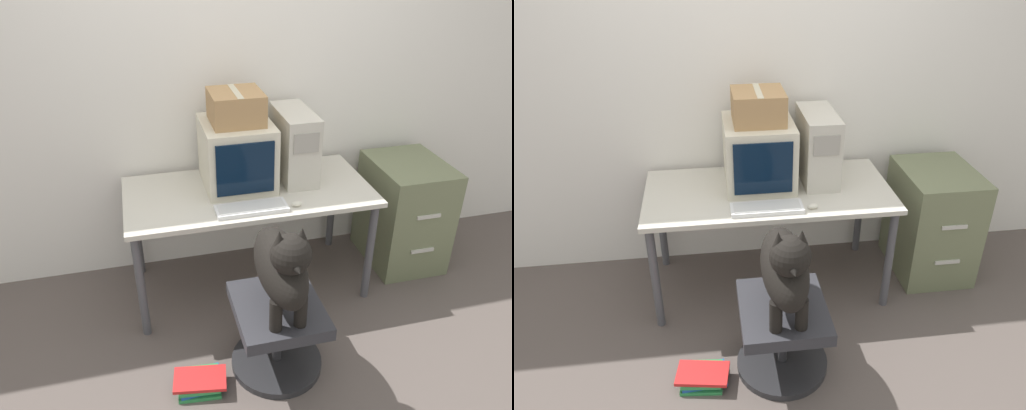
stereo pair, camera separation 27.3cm
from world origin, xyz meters
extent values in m
plane|color=#564C47|center=(0.00, 0.00, 0.00)|extent=(12.00, 12.00, 0.00)
cube|color=white|center=(0.00, 0.79, 1.30)|extent=(8.00, 0.05, 2.60)
cube|color=beige|center=(0.00, 0.36, 0.70)|extent=(1.50, 0.73, 0.03)
cylinder|color=#4C4C51|center=(-0.70, 0.05, 0.34)|extent=(0.05, 0.05, 0.68)
cylinder|color=#4C4C51|center=(0.70, 0.05, 0.34)|extent=(0.05, 0.05, 0.68)
cylinder|color=#4C4C51|center=(-0.70, 0.68, 0.34)|extent=(0.05, 0.05, 0.68)
cylinder|color=#4C4C51|center=(0.70, 0.68, 0.34)|extent=(0.05, 0.05, 0.68)
cube|color=beige|center=(-0.05, 0.47, 0.91)|extent=(0.41, 0.45, 0.40)
cube|color=black|center=(-0.05, 0.24, 0.91)|extent=(0.34, 0.01, 0.31)
cube|color=beige|center=(0.32, 0.49, 0.93)|extent=(0.21, 0.45, 0.43)
cube|color=#9E998E|center=(0.32, 0.26, 1.03)|extent=(0.15, 0.01, 0.12)
cube|color=silver|center=(-0.04, 0.11, 0.73)|extent=(0.41, 0.14, 0.02)
cube|color=silver|center=(-0.04, 0.11, 0.74)|extent=(0.38, 0.12, 0.00)
ellipsoid|color=beige|center=(0.22, 0.10, 0.73)|extent=(0.06, 0.04, 0.03)
cylinder|color=#262628|center=(-0.02, -0.37, 0.02)|extent=(0.50, 0.50, 0.04)
cylinder|color=#262628|center=(-0.02, -0.37, 0.20)|extent=(0.05, 0.05, 0.31)
cube|color=#2D2D33|center=(-0.02, -0.37, 0.39)|extent=(0.45, 0.50, 0.07)
ellipsoid|color=black|center=(-0.02, -0.39, 0.67)|extent=(0.23, 0.56, 0.31)
cylinder|color=black|center=(-0.08, -0.54, 0.51)|extent=(0.06, 0.06, 0.17)
cylinder|color=black|center=(0.04, -0.54, 0.51)|extent=(0.06, 0.06, 0.17)
sphere|color=black|center=(-0.02, -0.54, 0.85)|extent=(0.19, 0.19, 0.19)
cone|color=black|center=(-0.02, -0.62, 0.84)|extent=(0.09, 0.10, 0.09)
cone|color=black|center=(-0.07, -0.53, 0.93)|extent=(0.07, 0.07, 0.09)
cone|color=black|center=(0.03, -0.53, 0.93)|extent=(0.07, 0.07, 0.09)
torus|color=blue|center=(-0.02, -0.51, 0.78)|extent=(0.14, 0.14, 0.02)
cube|color=#6B7251|center=(1.12, 0.41, 0.37)|extent=(0.47, 0.58, 0.75)
cube|color=beige|center=(1.12, 0.11, 0.50)|extent=(0.16, 0.01, 0.02)
cube|color=beige|center=(1.12, 0.11, 0.24)|extent=(0.16, 0.01, 0.02)
cube|color=#A87F51|center=(-0.05, 0.47, 1.21)|extent=(0.30, 0.31, 0.18)
cube|color=beige|center=(-0.05, 0.47, 1.30)|extent=(0.04, 0.30, 0.00)
cube|color=#2D8C47|center=(-0.46, -0.44, 0.01)|extent=(0.23, 0.19, 0.02)
cube|color=#1E4C9E|center=(-0.45, -0.42, 0.03)|extent=(0.25, 0.19, 0.02)
cube|color=#2D8C47|center=(-0.46, -0.43, 0.05)|extent=(0.23, 0.21, 0.02)
cube|color=red|center=(-0.46, -0.44, 0.07)|extent=(0.30, 0.21, 0.02)
camera|label=1|loc=(-0.62, -2.27, 2.12)|focal=35.00mm
camera|label=2|loc=(-0.35, -2.32, 2.12)|focal=35.00mm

